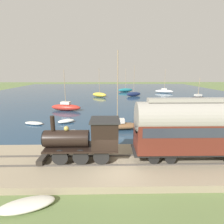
{
  "coord_description": "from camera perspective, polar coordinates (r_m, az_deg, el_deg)",
  "views": [
    {
      "loc": [
        -10.79,
        0.36,
        6.97
      ],
      "look_at": [
        8.29,
        0.0,
        2.45
      ],
      "focal_mm": 28.0,
      "sensor_mm": 36.0,
      "label": 1
    }
  ],
  "objects": [
    {
      "name": "steam_locomotive",
      "position": [
        12.72,
        -8.17,
        -8.26
      ],
      "size": [
        2.01,
        5.77,
        3.33
      ],
      "color": "black",
      "rests_on": "rail_embankment"
    },
    {
      "name": "sailboat_red",
      "position": [
        32.3,
        -14.8,
        1.61
      ],
      "size": [
        2.58,
        5.67,
        7.15
      ],
      "rotation": [
        0.0,
        0.0,
        -0.19
      ],
      "color": "#B72D23",
      "rests_on": "harbor_water"
    },
    {
      "name": "harbor_water",
      "position": [
        55.47,
        -0.69,
        6.11
      ],
      "size": [
        80.0,
        80.0,
        0.01
      ],
      "color": "navy",
      "rests_on": "ground"
    },
    {
      "name": "sailboat_navy",
      "position": [
        49.46,
        7.1,
        5.88
      ],
      "size": [
        2.61,
        4.49,
        8.44
      ],
      "rotation": [
        0.0,
        0.0,
        0.38
      ],
      "color": "#192347",
      "rests_on": "harbor_water"
    },
    {
      "name": "rowboat_near_shore",
      "position": [
        24.74,
        -14.75,
        -2.88
      ],
      "size": [
        1.91,
        2.43,
        0.49
      ],
      "rotation": [
        0.0,
        0.0,
        0.47
      ],
      "color": "silver",
      "rests_on": "harbor_water"
    },
    {
      "name": "rowboat_far_out",
      "position": [
        25.51,
        -24.15,
        -3.32
      ],
      "size": [
        1.7,
        2.8,
        0.33
      ],
      "rotation": [
        0.0,
        0.0,
        -0.26
      ],
      "color": "silver",
      "rests_on": "harbor_water"
    },
    {
      "name": "sailboat_brown",
      "position": [
        21.35,
        1.74,
        -4.26
      ],
      "size": [
        1.66,
        5.81,
        9.19
      ],
      "rotation": [
        0.0,
        0.0,
        0.01
      ],
      "color": "brown",
      "rests_on": "harbor_water"
    },
    {
      "name": "sailboat_yellow",
      "position": [
        47.8,
        -4.13,
        5.69
      ],
      "size": [
        3.7,
        4.56,
        7.58
      ],
      "rotation": [
        0.0,
        0.0,
        -0.57
      ],
      "color": "gold",
      "rests_on": "harbor_water"
    },
    {
      "name": "sailboat_teal",
      "position": [
        59.66,
        4.4,
        7.19
      ],
      "size": [
        3.14,
        5.37,
        7.78
      ],
      "rotation": [
        0.0,
        0.0,
        0.34
      ],
      "color": "#1E707A",
      "rests_on": "harbor_water"
    },
    {
      "name": "sailboat_black",
      "position": [
        43.38,
        26.16,
        3.78
      ],
      "size": [
        2.91,
        4.79,
        5.55
      ],
      "rotation": [
        0.0,
        0.0,
        0.28
      ],
      "color": "black",
      "rests_on": "harbor_water"
    },
    {
      "name": "passenger_coach",
      "position": [
        13.91,
        26.47,
        -4.23
      ],
      "size": [
        2.22,
        9.36,
        4.54
      ],
      "color": "black",
      "rests_on": "rail_embankment"
    },
    {
      "name": "rowboat_mid_harbor",
      "position": [
        20.51,
        -14.6,
        -6.47
      ],
      "size": [
        2.29,
        2.74,
        0.33
      ],
      "rotation": [
        0.0,
        0.0,
        0.58
      ],
      "color": "beige",
      "rests_on": "harbor_water"
    },
    {
      "name": "rail_embankment",
      "position": [
        13.53,
        0.61,
        -16.5
      ],
      "size": [
        5.99,
        56.0,
        0.6
      ],
      "color": "gray",
      "rests_on": "ground"
    },
    {
      "name": "ground_plane",
      "position": [
        12.85,
        0.74,
        -19.52
      ],
      "size": [
        200.0,
        200.0,
        0.0
      ],
      "primitive_type": "plane",
      "color": "#607542"
    },
    {
      "name": "sailboat_white",
      "position": [
        59.03,
        16.64,
        6.57
      ],
      "size": [
        3.36,
        5.82,
        7.35
      ],
      "rotation": [
        0.0,
        0.0,
        -0.34
      ],
      "color": "white",
      "rests_on": "harbor_water"
    },
    {
      "name": "beached_dinghy",
      "position": [
        11.12,
        -26.08,
        -25.58
      ],
      "size": [
        1.88,
        3.0,
        0.44
      ],
      "color": "beige",
      "rests_on": "ground"
    }
  ]
}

